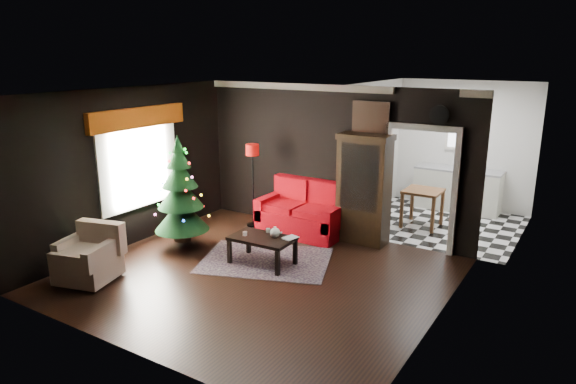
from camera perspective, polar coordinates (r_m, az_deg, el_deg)
The scene contains 26 objects.
floor at distance 8.15m, azimuth -3.39°, elevation -9.25°, with size 5.50×5.50×0.00m, color black.
ceiling at distance 7.44m, azimuth -3.73°, elevation 10.79°, with size 5.50×5.50×0.00m, color white.
wall_back at distance 9.77m, azimuth 4.97°, elevation 3.50°, with size 5.50×5.50×0.00m, color black.
wall_front at distance 5.92m, azimuth -17.74°, elevation -4.98°, with size 5.50×5.50×0.00m, color black.
wall_left at distance 9.50m, azimuth -17.23°, elevation 2.54°, with size 5.50×5.50×0.00m, color black.
wall_right at distance 6.54m, azimuth 16.54°, elevation -2.96°, with size 5.50×5.50×0.00m, color black.
doorway at distance 9.22m, azimuth 14.36°, elevation 0.15°, with size 1.10×0.10×2.10m, color silver, non-canonical shape.
left_window at distance 9.59m, azimuth -16.20°, elevation 3.04°, with size 0.05×1.60×1.40m, color white.
valance at distance 9.40m, azimuth -16.23°, elevation 7.88°, with size 0.12×2.10×0.35m, color #913A09.
kitchen_floor at distance 10.90m, azimuth 16.44°, elevation -3.45°, with size 3.00×3.00×0.00m, color white.
kitchen_window at distance 11.90m, azimuth 18.98°, elevation 6.30°, with size 0.70×0.06×0.70m, color white.
rug at distance 8.71m, azimuth -2.47°, elevation -7.54°, with size 2.09×1.52×0.01m, color #3B2935.
loveseat at distance 9.79m, azimuth 1.57°, elevation -1.86°, with size 1.70×0.90×1.00m, color #950304, non-canonical shape.
curio_cabinet at distance 9.36m, azimuth 8.36°, elevation 0.05°, with size 0.90×0.45×1.90m, color black, non-canonical shape.
floor_lamp at distance 10.18m, azimuth -3.89°, elevation 0.71°, with size 0.28×0.28×1.65m, color black, non-canonical shape.
christmas_tree at distance 9.14m, azimuth -11.82°, elevation 0.16°, with size 0.95×0.95×1.82m, color black, non-canonical shape.
armchair at distance 8.35m, azimuth -21.34°, elevation -6.29°, with size 0.81×0.81×0.83m, color tan, non-canonical shape.
coffee_table at distance 8.49m, azimuth -2.87°, elevation -6.44°, with size 1.02×0.61×0.46m, color black, non-canonical shape.
teapot at distance 8.34m, azimuth -1.45°, elevation -4.48°, with size 0.19×0.19×0.18m, color white, non-canonical shape.
cup_a at distance 8.61m, azimuth -2.20°, elevation -4.26°, with size 0.07×0.07×0.06m, color beige.
cup_b at distance 8.48m, azimuth -4.78°, elevation -4.60°, with size 0.07×0.07×0.06m, color white.
book at distance 8.35m, azimuth -0.18°, elevation -4.19°, with size 0.18×0.02×0.25m, color #876B5B.
wall_clock at distance 8.87m, azimuth 16.38°, elevation 8.18°, with size 0.32×0.32×0.06m, color silver.
painting at distance 9.28m, azimuth 9.13°, elevation 8.07°, with size 0.62×0.05×0.52m, color #A07040.
kitchen_counter at distance 11.90m, azimuth 18.19°, elevation 0.21°, with size 1.80×0.60×0.90m, color silver.
kitchen_table at distance 10.60m, azimuth 14.59°, elevation -1.73°, with size 0.70×0.70×0.75m, color #543C1D, non-canonical shape.
Camera 1 is at (4.32, -6.04, 3.36)m, focal length 32.19 mm.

